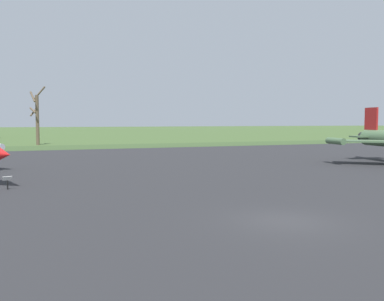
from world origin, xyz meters
TOP-DOWN VIEW (x-y plane):
  - ground_plane at (0.00, 0.00)m, footprint 600.00×600.00m
  - asphalt_apron at (0.00, 17.91)m, footprint 107.47×59.70m
  - grass_verge_strip at (0.00, 53.76)m, footprint 167.47×12.00m
  - info_placard_front_right at (-11.41, 12.77)m, footprint 0.57×0.29m
  - bare_tree_center at (-9.72, 63.58)m, footprint 2.84×2.82m

SIDE VIEW (x-z plane):
  - ground_plane at x=0.00m, z-range 0.00..0.00m
  - asphalt_apron at x=0.00m, z-range 0.00..0.05m
  - grass_verge_strip at x=0.00m, z-range 0.00..0.06m
  - info_placard_front_right at x=-11.41m, z-range 0.11..0.98m
  - bare_tree_center at x=-9.72m, z-range -0.07..10.38m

